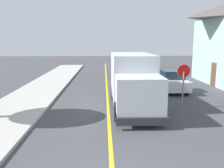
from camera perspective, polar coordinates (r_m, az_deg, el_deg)
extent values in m
cube|color=gold|center=(15.77, -1.00, -4.47)|extent=(0.16, 56.00, 0.01)
cube|color=silver|center=(15.14, 4.61, 2.21)|extent=(2.41, 5.00, 2.60)
cube|color=silver|center=(11.80, 6.47, -2.31)|extent=(2.28, 2.00, 1.70)
cube|color=#1E2D3D|center=(10.85, 7.19, -1.40)|extent=(2.04, 0.08, 0.75)
cube|color=#2D2D33|center=(11.04, 7.17, -8.75)|extent=(2.40, 0.20, 0.36)
cylinder|color=black|center=(12.41, 11.08, -6.34)|extent=(0.30, 1.00, 1.00)
cylinder|color=black|center=(12.12, 1.29, -6.54)|extent=(0.30, 1.00, 1.00)
cylinder|color=black|center=(16.74, 7.64, -1.95)|extent=(0.30, 1.00, 1.00)
cylinder|color=black|center=(16.53, 0.44, -2.02)|extent=(0.30, 1.00, 1.00)
cube|color=#4C564C|center=(20.54, 3.74, 0.78)|extent=(1.95, 4.46, 0.76)
cube|color=#1E2D3D|center=(20.59, 3.73, 2.77)|extent=(1.64, 1.85, 0.64)
cylinder|color=black|center=(19.29, 6.34, -0.87)|extent=(0.24, 0.65, 0.64)
cylinder|color=black|center=(19.18, 1.64, -0.87)|extent=(0.24, 0.65, 0.64)
cylinder|color=black|center=(22.04, 5.54, 0.53)|extent=(0.24, 0.65, 0.64)
cylinder|color=black|center=(21.95, 1.43, 0.53)|extent=(0.24, 0.65, 0.64)
cube|color=black|center=(27.97, 3.50, 3.28)|extent=(2.01, 4.48, 0.76)
cube|color=#1E2D3D|center=(28.05, 3.48, 4.73)|extent=(1.67, 1.87, 0.64)
cylinder|color=black|center=(26.76, 5.60, 2.22)|extent=(0.25, 0.65, 0.64)
cylinder|color=black|center=(26.53, 2.24, 2.20)|extent=(0.25, 0.65, 0.64)
cylinder|color=black|center=(29.51, 4.63, 2.98)|extent=(0.25, 0.65, 0.64)
cylinder|color=black|center=(29.30, 1.58, 2.95)|extent=(0.25, 0.65, 0.64)
cube|color=#2D4793|center=(33.85, 2.53, 4.48)|extent=(1.88, 4.43, 0.76)
cube|color=#1E2D3D|center=(33.94, 2.52, 5.68)|extent=(1.62, 1.83, 0.64)
cylinder|color=black|center=(32.55, 4.06, 3.65)|extent=(0.23, 0.64, 0.64)
cylinder|color=black|center=(32.45, 1.28, 3.65)|extent=(0.23, 0.64, 0.64)
cylinder|color=black|center=(35.34, 3.67, 4.17)|extent=(0.23, 0.64, 0.64)
cylinder|color=black|center=(35.25, 1.10, 4.17)|extent=(0.23, 0.64, 0.64)
cube|color=silver|center=(39.93, 1.26, 5.35)|extent=(2.01, 4.48, 0.76)
cube|color=#1E2D3D|center=(40.02, 1.26, 6.36)|extent=(1.67, 1.87, 0.64)
cylinder|color=black|center=(38.57, 2.45, 4.68)|extent=(0.25, 0.65, 0.64)
cylinder|color=black|center=(38.56, 0.10, 4.68)|extent=(0.25, 0.65, 0.64)
cylinder|color=black|center=(41.37, 2.34, 5.05)|extent=(0.25, 0.65, 0.64)
cylinder|color=black|center=(41.36, 0.15, 5.05)|extent=(0.25, 0.65, 0.64)
cube|color=silver|center=(20.04, 13.85, 0.28)|extent=(1.86, 4.42, 0.76)
cube|color=#1E2D3D|center=(19.80, 14.05, 2.20)|extent=(1.61, 1.82, 0.64)
cylinder|color=black|center=(21.24, 10.70, 0.03)|extent=(0.23, 0.64, 0.64)
cylinder|color=black|center=(21.66, 14.77, 0.07)|extent=(0.23, 0.64, 0.64)
cylinder|color=black|center=(18.56, 12.68, -1.49)|extent=(0.23, 0.64, 0.64)
cylinder|color=black|center=(19.04, 17.28, -1.41)|extent=(0.23, 0.64, 0.64)
cylinder|color=gray|center=(14.96, 16.40, -1.38)|extent=(0.08, 0.08, 2.20)
cylinder|color=red|center=(14.81, 16.59, 3.01)|extent=(0.76, 0.03, 0.76)
cylinder|color=white|center=(14.83, 16.56, 3.02)|extent=(0.80, 0.02, 0.80)
cube|color=brown|center=(23.30, 22.93, 2.11)|extent=(0.10, 1.00, 2.10)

